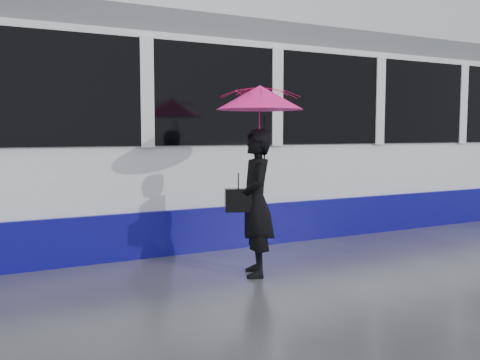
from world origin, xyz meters
TOP-DOWN VIEW (x-y plane):
  - ground at (0.00, 0.00)m, footprint 90.00×90.00m
  - rails at (0.00, 2.50)m, footprint 34.00×1.51m
  - tram at (3.14, 2.50)m, footprint 26.00×2.56m
  - woman at (-0.53, -0.17)m, footprint 0.61×0.73m
  - umbrella at (-0.48, -0.17)m, footprint 1.31×1.31m
  - handbag at (-0.75, -0.15)m, footprint 0.33×0.24m

SIDE VIEW (x-z plane):
  - ground at x=0.00m, z-range 0.00..0.00m
  - rails at x=0.00m, z-range 0.00..0.02m
  - woman at x=-0.53m, z-range 0.00..1.72m
  - handbag at x=-0.75m, z-range 0.68..1.12m
  - tram at x=3.14m, z-range -0.04..3.31m
  - umbrella at x=-0.48m, z-range 1.30..2.46m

